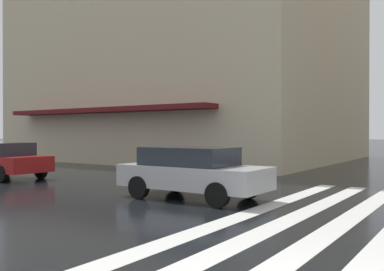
% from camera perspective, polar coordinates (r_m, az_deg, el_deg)
% --- Properties ---
extents(zebra_crossing, '(13.00, 5.50, 0.01)m').
position_cam_1_polar(zebra_crossing, '(8.39, 22.08, -12.08)').
color(zebra_crossing, silver).
rests_on(zebra_crossing, ground_plane).
extents(haussmann_block_mid, '(18.28, 20.17, 21.89)m').
position_cam_1_polar(haussmann_block_mid, '(31.46, 0.34, 16.87)').
color(haussmann_block_mid, beige).
rests_on(haussmann_block_mid, ground_plane).
extents(car_red, '(1.85, 4.10, 1.41)m').
position_cam_1_polar(car_red, '(18.25, -24.30, -2.93)').
color(car_red, maroon).
rests_on(car_red, ground_plane).
extents(car_silver, '(1.85, 4.10, 1.41)m').
position_cam_1_polar(car_silver, '(11.55, 0.02, -4.83)').
color(car_silver, '#B7B7BC').
rests_on(car_silver, ground_plane).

